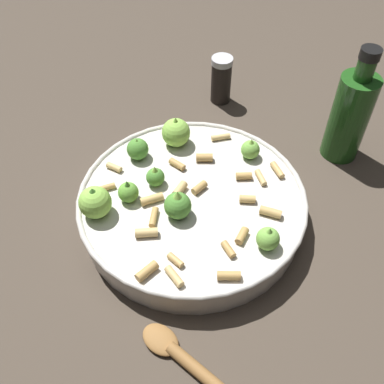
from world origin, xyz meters
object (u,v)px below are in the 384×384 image
Objects in this scene: cooking_pan at (190,203)px; wooden_spoon at (200,373)px; olive_oil_bottle at (350,115)px; pepper_shaker at (221,80)px.

wooden_spoon is at bearing -45.79° from cooking_pan.
olive_oil_bottle is 0.47m from wooden_spoon.
cooking_pan reaches higher than wooden_spoon.
pepper_shaker is at bearing 119.96° from cooking_pan.
cooking_pan is at bearing 134.21° from wooden_spoon.
wooden_spoon is (0.32, -0.44, -0.04)m from pepper_shaker.
cooking_pan is 1.64× the size of wooden_spoon.
cooking_pan reaches higher than pepper_shaker.
cooking_pan is 0.25m from wooden_spoon.
olive_oil_bottle is 0.98× the size of wooden_spoon.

